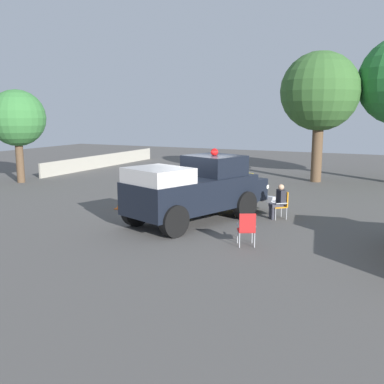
{
  "coord_description": "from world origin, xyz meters",
  "views": [
    {
      "loc": [
        -14.69,
        -6.94,
        3.89
      ],
      "look_at": [
        -0.68,
        -0.24,
        1.1
      ],
      "focal_mm": 41.62,
      "sensor_mm": 36.0,
      "label": 1
    }
  ],
  "objects_px": {
    "vintage_fire_truck": "(197,189)",
    "traffic_cone": "(121,202)",
    "oak_tree_distant": "(17,119)",
    "classic_hot_rod": "(207,178)",
    "lawn_chair_by_car": "(194,171)",
    "lawn_chair_near_truck": "(282,203)",
    "spectator_seated": "(279,200)",
    "oak_tree_right": "(320,92)",
    "lawn_chair_spare": "(247,227)"
  },
  "relations": [
    {
      "from": "vintage_fire_truck",
      "to": "traffic_cone",
      "type": "bearing_deg",
      "value": 81.74
    },
    {
      "from": "vintage_fire_truck",
      "to": "oak_tree_distant",
      "type": "bearing_deg",
      "value": 72.8
    },
    {
      "from": "classic_hot_rod",
      "to": "traffic_cone",
      "type": "bearing_deg",
      "value": 160.33
    },
    {
      "from": "lawn_chair_by_car",
      "to": "traffic_cone",
      "type": "height_order",
      "value": "lawn_chair_by_car"
    },
    {
      "from": "lawn_chair_near_truck",
      "to": "lawn_chair_by_car",
      "type": "xyz_separation_m",
      "value": [
        6.85,
        6.83,
        0.0
      ]
    },
    {
      "from": "classic_hot_rod",
      "to": "spectator_seated",
      "type": "relative_size",
      "value": 3.59
    },
    {
      "from": "oak_tree_right",
      "to": "traffic_cone",
      "type": "relative_size",
      "value": 11.34
    },
    {
      "from": "lawn_chair_by_car",
      "to": "traffic_cone",
      "type": "relative_size",
      "value": 1.61
    },
    {
      "from": "lawn_chair_by_car",
      "to": "oak_tree_right",
      "type": "bearing_deg",
      "value": -66.05
    },
    {
      "from": "spectator_seated",
      "to": "classic_hot_rod",
      "type": "bearing_deg",
      "value": 50.79
    },
    {
      "from": "oak_tree_right",
      "to": "lawn_chair_by_car",
      "type": "bearing_deg",
      "value": 113.95
    },
    {
      "from": "oak_tree_right",
      "to": "oak_tree_distant",
      "type": "relative_size",
      "value": 1.4
    },
    {
      "from": "lawn_chair_near_truck",
      "to": "lawn_chair_spare",
      "type": "bearing_deg",
      "value": 179.53
    },
    {
      "from": "classic_hot_rod",
      "to": "oak_tree_distant",
      "type": "bearing_deg",
      "value": 97.35
    },
    {
      "from": "lawn_chair_near_truck",
      "to": "oak_tree_distant",
      "type": "height_order",
      "value": "oak_tree_distant"
    },
    {
      "from": "lawn_chair_by_car",
      "to": "oak_tree_distant",
      "type": "bearing_deg",
      "value": 118.41
    },
    {
      "from": "classic_hot_rod",
      "to": "oak_tree_right",
      "type": "relative_size",
      "value": 0.64
    },
    {
      "from": "classic_hot_rod",
      "to": "vintage_fire_truck",
      "type": "bearing_deg",
      "value": -159.97
    },
    {
      "from": "lawn_chair_spare",
      "to": "oak_tree_distant",
      "type": "xyz_separation_m",
      "value": [
        6.13,
        15.38,
        2.96
      ]
    },
    {
      "from": "oak_tree_right",
      "to": "traffic_cone",
      "type": "distance_m",
      "value": 13.19
    },
    {
      "from": "vintage_fire_truck",
      "to": "lawn_chair_near_truck",
      "type": "relative_size",
      "value": 6.21
    },
    {
      "from": "spectator_seated",
      "to": "traffic_cone",
      "type": "xyz_separation_m",
      "value": [
        -1.12,
        6.23,
        -0.39
      ]
    },
    {
      "from": "oak_tree_right",
      "to": "oak_tree_distant",
      "type": "distance_m",
      "value": 16.74
    },
    {
      "from": "oak_tree_right",
      "to": "traffic_cone",
      "type": "height_order",
      "value": "oak_tree_right"
    },
    {
      "from": "vintage_fire_truck",
      "to": "traffic_cone",
      "type": "xyz_separation_m",
      "value": [
        0.53,
        3.66,
        -0.89
      ]
    },
    {
      "from": "classic_hot_rod",
      "to": "lawn_chair_near_truck",
      "type": "relative_size",
      "value": 4.54
    },
    {
      "from": "vintage_fire_truck",
      "to": "classic_hot_rod",
      "type": "relative_size",
      "value": 1.37
    },
    {
      "from": "oak_tree_distant",
      "to": "traffic_cone",
      "type": "xyz_separation_m",
      "value": [
        -3.41,
        -9.08,
        -3.25
      ]
    },
    {
      "from": "lawn_chair_near_truck",
      "to": "oak_tree_distant",
      "type": "relative_size",
      "value": 0.2
    },
    {
      "from": "lawn_chair_spare",
      "to": "oak_tree_right",
      "type": "relative_size",
      "value": 0.14
    },
    {
      "from": "oak_tree_right",
      "to": "traffic_cone",
      "type": "xyz_separation_m",
      "value": [
        -10.87,
        5.84,
        -4.68
      ]
    },
    {
      "from": "lawn_chair_by_car",
      "to": "lawn_chair_near_truck",
      "type": "bearing_deg",
      "value": -135.08
    },
    {
      "from": "lawn_chair_near_truck",
      "to": "oak_tree_distant",
      "type": "distance_m",
      "value": 15.85
    },
    {
      "from": "classic_hot_rod",
      "to": "lawn_chair_spare",
      "type": "distance_m",
      "value": 8.81
    },
    {
      "from": "lawn_chair_spare",
      "to": "spectator_seated",
      "type": "distance_m",
      "value": 3.85
    },
    {
      "from": "vintage_fire_truck",
      "to": "lawn_chair_spare",
      "type": "relative_size",
      "value": 6.21
    },
    {
      "from": "vintage_fire_truck",
      "to": "traffic_cone",
      "type": "relative_size",
      "value": 9.97
    },
    {
      "from": "classic_hot_rod",
      "to": "oak_tree_right",
      "type": "bearing_deg",
      "value": -34.19
    },
    {
      "from": "classic_hot_rod",
      "to": "traffic_cone",
      "type": "relative_size",
      "value": 7.29
    },
    {
      "from": "spectator_seated",
      "to": "lawn_chair_spare",
      "type": "bearing_deg",
      "value": -178.98
    },
    {
      "from": "lawn_chair_spare",
      "to": "lawn_chair_near_truck",
      "type": "bearing_deg",
      "value": -0.47
    },
    {
      "from": "lawn_chair_spare",
      "to": "traffic_cone",
      "type": "xyz_separation_m",
      "value": [
        2.72,
        6.3,
        -0.28
      ]
    },
    {
      "from": "classic_hot_rod",
      "to": "oak_tree_right",
      "type": "xyz_separation_m",
      "value": [
        6.06,
        -4.12,
        4.24
      ]
    },
    {
      "from": "vintage_fire_truck",
      "to": "lawn_chair_near_truck",
      "type": "xyz_separation_m",
      "value": [
        1.74,
        -2.67,
        -0.61
      ]
    },
    {
      "from": "lawn_chair_near_truck",
      "to": "traffic_cone",
      "type": "bearing_deg",
      "value": 100.8
    },
    {
      "from": "lawn_chair_spare",
      "to": "vintage_fire_truck",
      "type": "bearing_deg",
      "value": 50.28
    },
    {
      "from": "lawn_chair_spare",
      "to": "oak_tree_right",
      "type": "bearing_deg",
      "value": 1.95
    },
    {
      "from": "lawn_chair_by_car",
      "to": "vintage_fire_truck",
      "type": "bearing_deg",
      "value": -154.15
    },
    {
      "from": "classic_hot_rod",
      "to": "lawn_chair_near_truck",
      "type": "distance_m",
      "value": 5.85
    },
    {
      "from": "lawn_chair_spare",
      "to": "oak_tree_right",
      "type": "xyz_separation_m",
      "value": [
        13.59,
        0.46,
        4.39
      ]
    }
  ]
}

